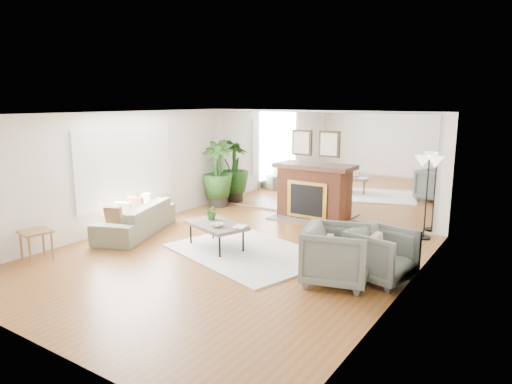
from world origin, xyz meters
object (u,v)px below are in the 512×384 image
Objects in this scene: coffee_table at (216,226)px; armchair_front at (337,255)px; armchair_back at (382,255)px; potted_ficus at (218,171)px; floor_lamp at (429,168)px; sofa at (136,219)px; side_table at (36,236)px; fireplace at (311,191)px.

coffee_table is 2.54m from armchair_front.
potted_ficus is at bearing 74.72° from armchair_back.
floor_lamp is at bearing 42.18° from coffee_table.
floor_lamp reaches higher than armchair_front.
floor_lamp is at bearing 99.61° from sofa.
side_table is at bearing 96.98° from armchair_front.
armchair_back is 2.79m from floor_lamp.
floor_lamp is (5.27, 5.00, 0.97)m from side_table.
armchair_front is 5.10m from side_table.
fireplace is 2.73m from floor_lamp.
coffee_table is at bearing 68.47° from armchair_front.
fireplace is 2.62m from potted_ficus.
sofa is 2.43× the size of armchair_back.
fireplace is 2.29× the size of armchair_back.
coffee_table is at bearing -137.82° from floor_lamp.
sofa is 2.23× the size of armchair_front.
sofa reaches higher than side_table.
fireplace reaches higher than potted_ficus.
armchair_front is at bearing -57.35° from fireplace.
fireplace is 3.79× the size of side_table.
side_table is at bearing -136.50° from floor_lamp.
floor_lamp is at bearing 43.50° from side_table.
floor_lamp is at bearing 0.00° from potted_ficus.
potted_ficus is (0.05, 5.00, 0.47)m from side_table.
armchair_front is at bearing 67.88° from sofa.
armchair_front is at bearing -33.31° from potted_ficus.
fireplace reaches higher than coffee_table.
floor_lamp is (3.08, 2.79, 0.98)m from coffee_table.
sofa is at bearing -175.63° from coffee_table.
armchair_back reaches higher than sofa.
sofa is at bearing -149.86° from floor_lamp.
side_table is (-0.20, -2.06, 0.13)m from sofa.
armchair_front reaches higher than side_table.
potted_ficus reaches higher than armchair_back.
potted_ficus reaches higher than floor_lamp.
floor_lamp reaches higher than armchair_back.
sofa is 4.52m from armchair_front.
armchair_back is 0.71m from armchair_front.
side_table is (-2.19, -2.21, 0.00)m from coffee_table.
armchair_back is at bearing 24.56° from side_table.
sofa is at bearing -128.31° from fireplace.
armchair_back is 0.54× the size of floor_lamp.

